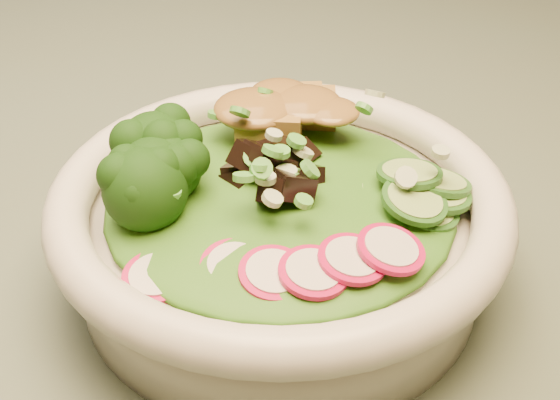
{
  "coord_description": "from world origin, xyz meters",
  "views": [
    {
      "loc": [
        0.16,
        -0.43,
        1.07
      ],
      "look_at": [
        0.16,
        -0.07,
        0.81
      ],
      "focal_mm": 50.0,
      "sensor_mm": 36.0,
      "label": 1
    }
  ],
  "objects": [
    {
      "name": "broccoli_florets",
      "position": [
        0.1,
        -0.08,
        0.83
      ],
      "size": [
        0.1,
        0.09,
        0.04
      ],
      "primitive_type": null,
      "rotation": [
        0.0,
        0.0,
        0.31
      ],
      "color": "black",
      "rests_on": "salad_bowl"
    },
    {
      "name": "scallion_garnish",
      "position": [
        0.16,
        -0.07,
        0.83
      ],
      "size": [
        0.19,
        0.19,
        0.02
      ],
      "primitive_type": null,
      "color": "#4C9E37",
      "rests_on": "salad_bowl"
    },
    {
      "name": "peanut_sauce",
      "position": [
        0.16,
        -0.01,
        0.83
      ],
      "size": [
        0.07,
        0.06,
        0.02
      ],
      "primitive_type": "ellipsoid",
      "color": "brown",
      "rests_on": "tofu_cubes"
    },
    {
      "name": "cucumber_slices",
      "position": [
        0.22,
        -0.07,
        0.82
      ],
      "size": [
        0.09,
        0.09,
        0.04
      ],
      "primitive_type": null,
      "rotation": [
        0.0,
        0.0,
        0.31
      ],
      "color": "#A7CD72",
      "rests_on": "salad_bowl"
    },
    {
      "name": "dining_table",
      "position": [
        0.0,
        0.0,
        0.64
      ],
      "size": [
        1.2,
        0.8,
        0.75
      ],
      "color": "black",
      "rests_on": "ground"
    },
    {
      "name": "radish_slices",
      "position": [
        0.17,
        -0.14,
        0.81
      ],
      "size": [
        0.12,
        0.07,
        0.02
      ],
      "primitive_type": null,
      "rotation": [
        0.0,
        0.0,
        0.31
      ],
      "color": "#B50D44",
      "rests_on": "salad_bowl"
    },
    {
      "name": "salad_bowl",
      "position": [
        0.16,
        -0.07,
        0.79
      ],
      "size": [
        0.27,
        0.27,
        0.07
      ],
      "rotation": [
        0.0,
        0.0,
        0.31
      ],
      "color": "beige",
      "rests_on": "dining_table"
    },
    {
      "name": "lettuce_bed",
      "position": [
        0.16,
        -0.07,
        0.81
      ],
      "size": [
        0.2,
        0.2,
        0.02
      ],
      "primitive_type": "ellipsoid",
      "color": "#1B5712",
      "rests_on": "salad_bowl"
    },
    {
      "name": "tofu_cubes",
      "position": [
        0.16,
        -0.01,
        0.82
      ],
      "size": [
        0.1,
        0.08,
        0.04
      ],
      "primitive_type": null,
      "rotation": [
        0.0,
        0.0,
        0.31
      ],
      "color": "#A37E36",
      "rests_on": "salad_bowl"
    },
    {
      "name": "mushroom_heap",
      "position": [
        0.16,
        -0.06,
        0.82
      ],
      "size": [
        0.09,
        0.09,
        0.04
      ],
      "primitive_type": null,
      "rotation": [
        0.0,
        0.0,
        0.31
      ],
      "color": "black",
      "rests_on": "salad_bowl"
    }
  ]
}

